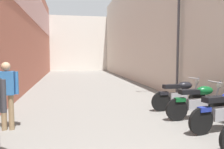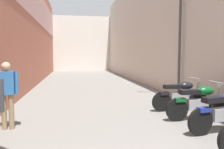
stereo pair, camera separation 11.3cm
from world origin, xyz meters
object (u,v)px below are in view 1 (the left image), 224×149
Objects in this scene: pedestrian_further_down at (7,91)px; street_lamp at (176,25)px; motorcycle_fourth at (224,110)px; motorcycle_sixth at (180,94)px; motorcycle_fifth at (199,101)px.

street_lamp is (5.51, 2.76, 1.99)m from pedestrian_further_down.
motorcycle_fourth is 0.99× the size of motorcycle_sixth.
motorcycle_fourth is at bearing -100.46° from street_lamp.
motorcycle_fourth is at bearing -90.01° from motorcycle_fifth.
pedestrian_further_down reaches higher than motorcycle_sixth.
motorcycle_fourth is 1.17× the size of pedestrian_further_down.
street_lamp reaches higher than motorcycle_fourth.
motorcycle_fifth is 1.18× the size of pedestrian_further_down.
motorcycle_fourth is at bearing -90.00° from motorcycle_sixth.
pedestrian_further_down is (-4.81, -1.00, 0.42)m from motorcycle_sixth.
pedestrian_further_down is at bearing 167.55° from motorcycle_fourth.
pedestrian_further_down is at bearing 179.42° from motorcycle_fifth.
motorcycle_fourth is 1.01m from motorcycle_fifth.
motorcycle_fourth is 0.37× the size of street_lamp.
motorcycle_sixth is 0.37× the size of street_lamp.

